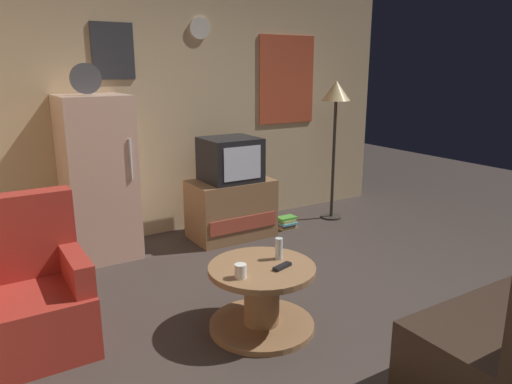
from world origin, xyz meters
TOP-DOWN VIEW (x-y plane):
  - ground_plane at (0.00, 0.00)m, footprint 12.00×12.00m
  - wall_with_art at (0.01, 2.45)m, footprint 5.20×0.12m
  - fridge at (-1.02, 2.10)m, footprint 0.60×0.62m
  - tv_stand at (0.26, 1.91)m, footprint 0.84×0.53m
  - crt_tv at (0.26, 1.91)m, footprint 0.54×0.51m
  - standing_lamp at (1.58, 1.85)m, footprint 0.32×0.32m
  - coffee_table at (-0.46, 0.18)m, footprint 0.72×0.72m
  - wine_glass at (-0.29, 0.23)m, footprint 0.05×0.05m
  - mug_ceramic_white at (-0.67, 0.10)m, footprint 0.08×0.08m
  - remote_control at (-0.36, 0.09)m, footprint 0.16×0.08m
  - armchair at (-1.82, 0.78)m, footprint 0.68×0.68m
  - book_stack at (0.90, 1.81)m, footprint 0.21×0.17m

SIDE VIEW (x-z plane):
  - ground_plane at x=0.00m, z-range 0.00..0.00m
  - book_stack at x=0.90m, z-range 0.00..0.13m
  - coffee_table at x=-0.46m, z-range 0.00..0.45m
  - tv_stand at x=0.26m, z-range 0.00..0.61m
  - armchair at x=-1.82m, z-range -0.14..0.82m
  - remote_control at x=-0.36m, z-range 0.45..0.48m
  - mug_ceramic_white at x=-0.67m, z-range 0.45..0.54m
  - wine_glass at x=-0.29m, z-range 0.45..0.60m
  - fridge at x=-1.02m, z-range -0.13..1.64m
  - crt_tv at x=0.26m, z-range 0.61..1.05m
  - wall_with_art at x=0.01m, z-range 0.01..2.56m
  - standing_lamp at x=1.58m, z-range 0.56..2.15m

